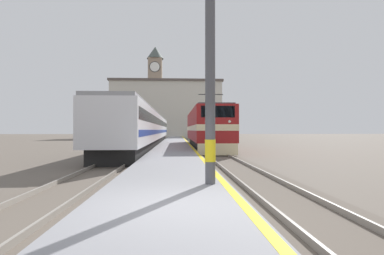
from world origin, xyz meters
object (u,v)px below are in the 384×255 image
at_px(catenary_mast, 212,35).
at_px(clock_tower, 155,89).
at_px(locomotive_train, 206,129).
at_px(passenger_train, 148,129).

bearing_deg(catenary_mast, clock_tower, 95.29).
xyz_separation_m(locomotive_train, passenger_train, (-6.05, 5.94, 0.01)).
distance_m(locomotive_train, passenger_train, 8.48).
xyz_separation_m(passenger_train, clock_tower, (-2.40, 44.94, 10.75)).
height_order(locomotive_train, passenger_train, locomotive_train).
bearing_deg(clock_tower, catenary_mast, -84.71).
height_order(passenger_train, clock_tower, clock_tower).
xyz_separation_m(passenger_train, catenary_mast, (4.21, -26.48, 2.46)).
height_order(catenary_mast, clock_tower, clock_tower).
xyz_separation_m(catenary_mast, clock_tower, (-6.61, 71.43, 8.29)).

